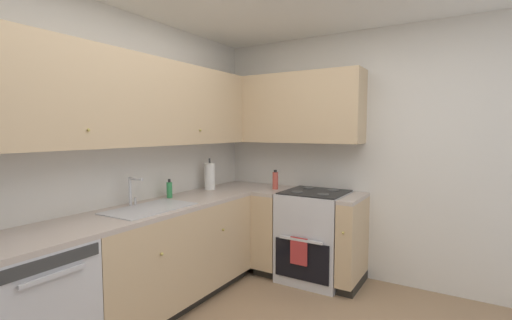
{
  "coord_description": "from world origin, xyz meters",
  "views": [
    {
      "loc": [
        -1.75,
        -0.83,
        1.51
      ],
      "look_at": [
        1.0,
        0.84,
        1.25
      ],
      "focal_mm": 25.12,
      "sensor_mm": 36.0,
      "label": 1
    }
  ],
  "objects_px": {
    "soap_bottle": "(169,190)",
    "oil_bottle": "(275,180)",
    "oven_range": "(315,235)",
    "paper_towel_roll": "(210,176)",
    "dishwasher": "(26,314)"
  },
  "relations": [
    {
      "from": "dishwasher",
      "to": "oven_range",
      "type": "height_order",
      "value": "oven_range"
    },
    {
      "from": "paper_towel_roll",
      "to": "oil_bottle",
      "type": "height_order",
      "value": "paper_towel_roll"
    },
    {
      "from": "dishwasher",
      "to": "soap_bottle",
      "type": "bearing_deg",
      "value": 7.56
    },
    {
      "from": "paper_towel_roll",
      "to": "oil_bottle",
      "type": "distance_m",
      "value": 0.7
    },
    {
      "from": "oven_range",
      "to": "dishwasher",
      "type": "bearing_deg",
      "value": 159.44
    },
    {
      "from": "oven_range",
      "to": "oil_bottle",
      "type": "xyz_separation_m",
      "value": [
        -0.02,
        0.45,
        0.53
      ]
    },
    {
      "from": "soap_bottle",
      "to": "oil_bottle",
      "type": "xyz_separation_m",
      "value": [
        0.95,
        -0.61,
        0.02
      ]
    },
    {
      "from": "soap_bottle",
      "to": "oil_bottle",
      "type": "bearing_deg",
      "value": -32.62
    },
    {
      "from": "oven_range",
      "to": "oil_bottle",
      "type": "distance_m",
      "value": 0.69
    },
    {
      "from": "soap_bottle",
      "to": "paper_towel_roll",
      "type": "xyz_separation_m",
      "value": [
        0.57,
        -0.02,
        0.07
      ]
    },
    {
      "from": "oil_bottle",
      "to": "paper_towel_roll",
      "type": "bearing_deg",
      "value": 122.71
    },
    {
      "from": "oven_range",
      "to": "paper_towel_roll",
      "type": "xyz_separation_m",
      "value": [
        -0.4,
        1.03,
        0.58
      ]
    },
    {
      "from": "dishwasher",
      "to": "paper_towel_roll",
      "type": "relative_size",
      "value": 2.5
    },
    {
      "from": "oven_range",
      "to": "soap_bottle",
      "type": "height_order",
      "value": "soap_bottle"
    },
    {
      "from": "oven_range",
      "to": "paper_towel_roll",
      "type": "distance_m",
      "value": 1.25
    }
  ]
}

